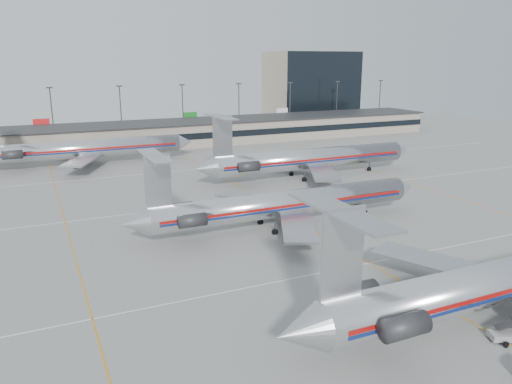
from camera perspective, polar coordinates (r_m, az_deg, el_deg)
ground at (r=51.39m, az=19.67°, el=-11.63°), size 260.00×260.00×0.00m
apron_markings at (r=58.17m, az=12.81°, el=-7.92°), size 160.00×0.15×0.02m
terminal at (r=135.67m, az=-10.25°, el=6.58°), size 162.00×17.00×6.25m
light_mast_row at (r=148.58m, az=-11.74°, el=9.32°), size 163.60×0.40×15.28m
distant_building at (r=186.65m, az=6.23°, el=11.82°), size 30.00×20.00×25.00m
jet_foreground at (r=49.67m, az=26.98°, el=-8.80°), size 47.51×27.97×12.44m
jet_second_row at (r=67.45m, az=2.78°, el=-1.35°), size 44.12×25.98×11.55m
jet_third_row at (r=96.67m, az=5.93°, el=3.81°), size 47.27×29.07×12.92m
jet_back_row at (r=113.53m, az=-19.17°, el=4.69°), size 46.83×28.81×12.81m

